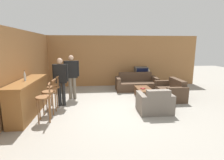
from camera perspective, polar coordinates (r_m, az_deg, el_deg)
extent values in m
plane|color=gray|center=(5.83, 2.09, -9.86)|extent=(24.00, 24.00, 0.00)
cube|color=#9E6B3D|center=(9.17, -1.01, 6.19)|extent=(9.40, 0.08, 2.60)
cube|color=#9E6B3D|center=(7.19, -24.87, 3.81)|extent=(0.08, 8.71, 2.60)
cube|color=brown|center=(5.93, -25.53, -5.41)|extent=(0.47, 2.26, 1.02)
cube|color=brown|center=(5.81, -25.97, -0.34)|extent=(0.55, 2.32, 0.05)
cylinder|color=brown|center=(5.16, -21.51, -5.28)|extent=(0.47, 0.47, 0.04)
cylinder|color=brown|center=(5.42, -22.59, -8.57)|extent=(0.04, 0.04, 0.68)
cylinder|color=brown|center=(5.16, -23.00, -9.61)|extent=(0.04, 0.04, 0.68)
cylinder|color=brown|center=(5.39, -19.54, -8.47)|extent=(0.04, 0.04, 0.68)
cylinder|color=brown|center=(5.12, -19.79, -9.52)|extent=(0.04, 0.04, 0.68)
cylinder|color=brown|center=(5.21, -19.61, -2.90)|extent=(0.02, 0.02, 0.33)
cylinder|color=brown|center=(5.14, -19.68, -3.11)|extent=(0.02, 0.02, 0.33)
cylinder|color=brown|center=(5.06, -19.75, -3.33)|extent=(0.02, 0.02, 0.33)
cylinder|color=brown|center=(4.98, -19.82, -3.56)|extent=(0.02, 0.02, 0.33)
cube|color=brown|center=(5.06, -19.85, -1.25)|extent=(0.09, 0.35, 0.04)
cylinder|color=brown|center=(5.71, -19.93, -3.62)|extent=(0.44, 0.44, 0.04)
cylinder|color=brown|center=(5.99, -20.57, -6.59)|extent=(0.04, 0.04, 0.68)
cylinder|color=brown|center=(5.73, -21.51, -7.44)|extent=(0.04, 0.04, 0.68)
cylinder|color=brown|center=(5.90, -17.93, -6.67)|extent=(0.04, 0.04, 0.68)
cylinder|color=brown|center=(5.64, -18.75, -7.55)|extent=(0.04, 0.04, 0.68)
cylinder|color=brown|center=(5.73, -18.02, -1.57)|extent=(0.02, 0.02, 0.33)
cylinder|color=brown|center=(5.66, -18.25, -1.75)|extent=(0.02, 0.02, 0.33)
cylinder|color=brown|center=(5.58, -18.49, -1.93)|extent=(0.02, 0.02, 0.33)
cylinder|color=brown|center=(5.50, -18.74, -2.12)|extent=(0.02, 0.02, 0.33)
cube|color=brown|center=(5.58, -18.48, -0.04)|extent=(0.06, 0.35, 0.04)
cylinder|color=brown|center=(6.28, -18.63, -2.26)|extent=(0.43, 0.43, 0.04)
cylinder|color=brown|center=(6.54, -19.31, -5.03)|extent=(0.04, 0.04, 0.68)
cylinder|color=brown|center=(6.27, -20.04, -5.75)|extent=(0.04, 0.04, 0.68)
cylinder|color=brown|center=(6.46, -16.86, -5.07)|extent=(0.04, 0.04, 0.68)
cylinder|color=brown|center=(6.20, -17.49, -5.80)|extent=(0.04, 0.04, 0.68)
cylinder|color=brown|center=(6.31, -16.91, -0.38)|extent=(0.02, 0.02, 0.33)
cylinder|color=brown|center=(6.23, -17.09, -0.53)|extent=(0.02, 0.02, 0.33)
cylinder|color=brown|center=(6.15, -17.27, -0.68)|extent=(0.02, 0.02, 0.33)
cylinder|color=brown|center=(6.08, -17.46, -0.84)|extent=(0.02, 0.02, 0.33)
cube|color=brown|center=(6.16, -17.28, 1.03)|extent=(0.05, 0.35, 0.04)
cube|color=#4C3828|center=(8.40, 7.95, -1.99)|extent=(1.61, 0.87, 0.40)
cube|color=#4C3828|center=(8.63, 7.51, 1.14)|extent=(1.61, 0.22, 0.42)
cube|color=#4C3828|center=(8.21, 1.96, -1.36)|extent=(0.16, 0.87, 0.63)
cube|color=#4C3828|center=(8.62, 13.68, -1.07)|extent=(0.16, 0.87, 0.63)
cube|color=#70665B|center=(5.80, 13.61, -8.20)|extent=(0.71, 0.83, 0.40)
cube|color=#70665B|center=(5.41, 14.86, -5.25)|extent=(0.71, 0.22, 0.40)
cube|color=#70665B|center=(5.92, 17.65, -6.90)|extent=(0.16, 0.83, 0.62)
cube|color=#70665B|center=(5.64, 9.47, -7.42)|extent=(0.16, 0.83, 0.62)
cube|color=#4C3828|center=(7.41, 18.31, -4.23)|extent=(0.80, 1.12, 0.40)
cube|color=#4C3828|center=(7.44, 20.54, -1.20)|extent=(0.22, 1.12, 0.38)
cube|color=#4C3828|center=(7.95, 16.50, -2.30)|extent=(0.80, 0.16, 0.61)
cube|color=#4C3828|center=(6.82, 20.53, -4.75)|extent=(0.80, 0.16, 0.61)
cube|color=brown|center=(7.12, 10.38, -2.81)|extent=(0.55, 1.07, 0.04)
cube|color=brown|center=(6.65, 9.52, -5.62)|extent=(0.06, 0.06, 0.38)
cube|color=brown|center=(6.79, 13.39, -5.43)|extent=(0.06, 0.06, 0.38)
cube|color=brown|center=(7.57, 7.58, -3.50)|extent=(0.06, 0.06, 0.38)
cube|color=brown|center=(7.69, 11.01, -3.38)|extent=(0.06, 0.06, 0.38)
cube|color=black|center=(9.27, 9.36, -0.41)|extent=(0.99, 0.50, 0.52)
cube|color=#4C4C4C|center=(9.18, 9.46, 2.68)|extent=(0.65, 0.48, 0.49)
cube|color=black|center=(8.95, 9.86, 2.45)|extent=(0.58, 0.01, 0.42)
cylinder|color=silver|center=(5.77, -26.58, 0.81)|extent=(0.06, 0.06, 0.20)
cone|color=silver|center=(5.75, -26.70, 2.23)|extent=(0.06, 0.06, 0.09)
cylinder|color=black|center=(5.74, -26.75, 2.73)|extent=(0.02, 0.02, 0.02)
cube|color=maroon|center=(7.00, 10.00, -2.74)|extent=(0.20, 0.20, 0.03)
cylinder|color=brown|center=(9.32, 11.55, 1.27)|extent=(0.16, 0.16, 0.02)
cylinder|color=brown|center=(9.29, 11.58, 2.09)|extent=(0.03, 0.03, 0.25)
cone|color=beige|center=(9.26, 11.64, 3.53)|extent=(0.23, 0.23, 0.22)
cylinder|color=#756B5B|center=(7.14, -12.18, -2.62)|extent=(0.14, 0.14, 0.85)
cylinder|color=#756B5B|center=(7.13, -13.44, -2.68)|extent=(0.14, 0.14, 0.85)
cube|color=black|center=(7.00, -13.08, 3.39)|extent=(0.47, 0.25, 0.67)
cylinder|color=black|center=(7.01, -11.07, 3.71)|extent=(0.09, 0.09, 0.62)
cylinder|color=black|center=(6.99, -15.11, 3.51)|extent=(0.09, 0.09, 0.62)
sphere|color=tan|center=(6.95, -13.24, 7.08)|extent=(0.19, 0.19, 0.19)
cylinder|color=black|center=(6.43, -16.76, -4.48)|extent=(0.13, 0.13, 0.82)
cylinder|color=black|center=(6.40, -15.52, -4.48)|extent=(0.13, 0.13, 0.82)
cube|color=black|center=(6.26, -16.50, 2.01)|extent=(0.41, 0.17, 0.65)
cylinder|color=black|center=(6.31, -18.50, 2.20)|extent=(0.08, 0.08, 0.60)
cylinder|color=black|center=(6.22, -14.50, 2.29)|extent=(0.08, 0.08, 0.60)
sphere|color=tan|center=(6.21, -16.72, 6.00)|extent=(0.19, 0.19, 0.19)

